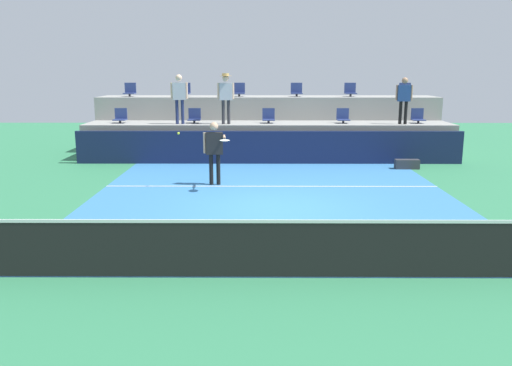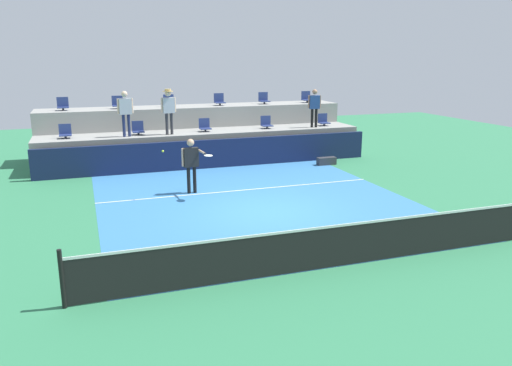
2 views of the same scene
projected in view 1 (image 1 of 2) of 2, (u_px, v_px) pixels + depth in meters
ground_plane at (274, 209)px, 11.88m from camera, size 40.00×40.00×0.00m
court_inner_paint at (273, 199)px, 12.86m from camera, size 9.00×10.00×0.01m
court_service_line at (271, 186)px, 14.23m from camera, size 9.00×0.06×0.00m
tennis_net at (282, 247)px, 7.87m from camera, size 10.48×0.08×1.07m
sponsor_backboard at (269, 147)px, 17.63m from camera, size 13.00×0.16×1.10m
seating_tier_lower at (268, 140)px, 18.89m from camera, size 13.00×1.80×1.25m
seating_tier_upper at (268, 123)px, 20.56m from camera, size 13.00×1.80×2.10m
stadium_chair_lower_far_left at (120, 117)px, 18.67m from camera, size 0.44×0.40×0.52m
stadium_chair_lower_left at (194, 117)px, 18.66m from camera, size 0.44×0.40×0.52m
stadium_chair_lower_center at (268, 117)px, 18.64m from camera, size 0.44×0.40×0.52m
stadium_chair_lower_right at (343, 117)px, 18.63m from camera, size 0.44×0.40×0.52m
stadium_chair_lower_far_right at (418, 117)px, 18.61m from camera, size 0.44×0.40×0.52m
stadium_chair_upper_far_left at (130, 91)px, 20.25m from camera, size 0.44×0.40×0.52m
stadium_chair_upper_left at (185, 91)px, 20.24m from camera, size 0.44×0.40×0.52m
stadium_chair_upper_mid_left at (239, 91)px, 20.23m from camera, size 0.44×0.40×0.52m
stadium_chair_upper_mid_right at (297, 91)px, 20.22m from camera, size 0.44×0.40×0.52m
stadium_chair_upper_right at (350, 91)px, 20.21m from camera, size 0.44×0.40×0.52m
stadium_chair_upper_far_right at (405, 91)px, 20.20m from camera, size 0.44×0.40×0.52m
tennis_player at (215, 147)px, 14.20m from camera, size 0.79×1.19×1.73m
spectator_in_white at (179, 94)px, 18.11m from camera, size 0.60×0.25×1.70m
spectator_with_hat at (226, 93)px, 18.10m from camera, size 0.59×0.45×1.74m
spectator_in_grey at (404, 96)px, 18.09m from camera, size 0.57×0.24×1.60m
tennis_ball at (178, 133)px, 13.80m from camera, size 0.07×0.07×0.07m
equipment_bag at (407, 164)px, 16.76m from camera, size 0.76×0.28×0.30m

